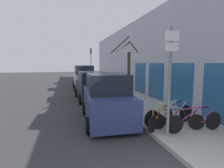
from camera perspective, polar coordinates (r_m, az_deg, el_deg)
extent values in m
plane|color=#333335|center=(14.21, -6.70, -4.05)|extent=(80.00, 80.00, 0.00)
cube|color=#9E9B93|center=(17.42, 0.45, -1.71)|extent=(3.20, 32.00, 0.15)
cube|color=#B2B7C1|center=(17.78, 5.97, 8.69)|extent=(0.20, 32.00, 6.50)
cube|color=#26598C|center=(8.49, 32.27, -2.80)|extent=(0.03, 2.07, 2.53)
cube|color=#26598C|center=(10.53, 21.28, -0.51)|extent=(0.03, 2.07, 2.53)
cube|color=#26598C|center=(12.83, 14.04, 1.01)|extent=(0.03, 2.07, 2.53)
cube|color=#26598C|center=(15.29, 9.06, 2.05)|extent=(0.03, 2.07, 2.53)
cylinder|color=gray|center=(6.22, 18.20, 0.29)|extent=(0.10, 0.10, 3.72)
cube|color=white|center=(6.19, 19.08, 14.65)|extent=(0.50, 0.02, 0.32)
cube|color=white|center=(6.15, 18.94, 11.38)|extent=(0.48, 0.02, 0.27)
cylinder|color=black|center=(6.81, 19.79, -12.31)|extent=(0.69, 0.05, 0.69)
cylinder|color=black|center=(7.81, 30.14, -10.37)|extent=(0.69, 0.05, 0.69)
cylinder|color=#8C1E72|center=(7.06, 24.15, -9.09)|extent=(0.93, 0.06, 0.57)
cylinder|color=#8C1E72|center=(7.05, 24.78, -7.11)|extent=(1.08, 0.06, 0.09)
cylinder|color=#8C1E72|center=(7.40, 27.47, -8.75)|extent=(0.20, 0.04, 0.50)
cylinder|color=#8C1E72|center=(7.61, 28.55, -10.50)|extent=(0.58, 0.04, 0.08)
cylinder|color=#8C1E72|center=(7.60, 29.12, -8.66)|extent=(0.44, 0.04, 0.55)
cylinder|color=#8C1E72|center=(6.76, 20.48, -9.85)|extent=(0.20, 0.04, 0.60)
cube|color=black|center=(7.39, 28.07, -6.71)|extent=(0.20, 0.08, 0.04)
cylinder|color=#99999E|center=(6.73, 21.18, -7.36)|extent=(0.03, 0.44, 0.02)
cylinder|color=black|center=(7.09, 14.79, -11.74)|extent=(0.58, 0.22, 0.60)
cylinder|color=black|center=(7.51, 25.84, -11.14)|extent=(0.58, 0.22, 0.60)
cylinder|color=black|center=(7.14, 19.18, -9.43)|extent=(0.78, 0.28, 0.50)
cylinder|color=black|center=(7.10, 19.81, -7.77)|extent=(0.91, 0.32, 0.08)
cylinder|color=black|center=(7.29, 22.76, -9.43)|extent=(0.18, 0.09, 0.43)
cylinder|color=black|center=(7.41, 24.01, -11.10)|extent=(0.49, 0.18, 0.07)
cylinder|color=black|center=(7.38, 24.63, -9.50)|extent=(0.37, 0.15, 0.49)
cylinder|color=black|center=(7.03, 15.44, -9.74)|extent=(0.18, 0.08, 0.52)
cube|color=black|center=(7.25, 23.39, -7.65)|extent=(0.21, 0.14, 0.04)
cylinder|color=#99999E|center=(6.97, 16.09, -7.70)|extent=(0.16, 0.43, 0.02)
cylinder|color=black|center=(6.71, 13.02, -12.71)|extent=(0.53, 0.37, 0.62)
cylinder|color=black|center=(7.96, 18.11, -9.74)|extent=(0.53, 0.37, 0.62)
cylinder|color=orange|center=(7.09, 15.22, -9.30)|extent=(0.70, 0.48, 0.51)
cylinder|color=orange|center=(7.09, 15.54, -7.49)|extent=(0.81, 0.55, 0.08)
cylinder|color=orange|center=(7.50, 16.84, -8.63)|extent=(0.17, 0.13, 0.44)
cylinder|color=orange|center=(7.73, 17.35, -10.03)|extent=(0.44, 0.30, 0.07)
cylinder|color=orange|center=(7.73, 17.64, -8.37)|extent=(0.34, 0.24, 0.49)
cylinder|color=orange|center=(6.69, 13.39, -10.42)|extent=(0.16, 0.12, 0.53)
cube|color=black|center=(7.51, 17.14, -6.77)|extent=(0.21, 0.18, 0.04)
cylinder|color=#99999E|center=(6.68, 13.75, -8.13)|extent=(0.26, 0.38, 0.02)
cylinder|color=black|center=(7.16, 12.88, -11.02)|extent=(0.71, 0.16, 0.71)
cylinder|color=black|center=(8.37, 22.85, -8.76)|extent=(0.71, 0.16, 0.71)
cylinder|color=#B7B7BC|center=(7.50, 17.10, -7.71)|extent=(1.01, 0.22, 0.58)
cylinder|color=#B7B7BC|center=(7.50, 17.68, -5.77)|extent=(1.17, 0.25, 0.09)
cylinder|color=#B7B7BC|center=(7.91, 20.29, -7.28)|extent=(0.22, 0.07, 0.51)
cylinder|color=#B7B7BC|center=(8.14, 21.34, -8.95)|extent=(0.63, 0.14, 0.08)
cylinder|color=#B7B7BC|center=(8.14, 21.87, -7.15)|extent=(0.47, 0.11, 0.57)
cylinder|color=#B7B7BC|center=(7.13, 13.53, -8.58)|extent=(0.22, 0.07, 0.62)
cube|color=black|center=(7.91, 20.84, -5.30)|extent=(0.21, 0.11, 0.04)
cylinder|color=#99999E|center=(7.12, 14.18, -6.12)|extent=(0.10, 0.44, 0.02)
cube|color=navy|center=(8.16, -1.73, -6.70)|extent=(2.09, 4.30, 1.19)
cube|color=black|center=(7.81, -1.53, 0.29)|extent=(1.81, 2.27, 0.85)
cylinder|color=black|center=(9.42, -8.90, -7.76)|extent=(0.25, 0.65, 0.64)
cylinder|color=black|center=(9.70, 2.41, -7.25)|extent=(0.25, 0.65, 0.64)
cylinder|color=black|center=(6.93, -7.62, -13.18)|extent=(0.25, 0.65, 0.64)
cylinder|color=black|center=(7.31, 7.67, -12.10)|extent=(0.25, 0.65, 0.64)
cube|color=black|center=(12.97, -6.79, -1.82)|extent=(2.06, 4.23, 1.10)
cube|color=black|center=(12.70, -6.72, 2.30)|extent=(1.79, 2.23, 0.79)
cylinder|color=black|center=(14.16, -11.50, -2.84)|extent=(0.25, 0.66, 0.65)
cylinder|color=black|center=(14.47, -4.00, -2.51)|extent=(0.25, 0.66, 0.65)
cylinder|color=black|center=(11.64, -10.21, -4.92)|extent=(0.25, 0.66, 0.65)
cylinder|color=black|center=(12.01, -1.17, -4.44)|extent=(0.25, 0.66, 0.65)
cube|color=silver|center=(17.94, -9.14, 1.01)|extent=(1.90, 4.11, 1.37)
cube|color=black|center=(17.69, -9.15, 4.58)|extent=(1.71, 2.14, 0.88)
cylinder|color=black|center=(19.19, -12.31, -0.29)|extent=(0.22, 0.67, 0.67)
cylinder|color=black|center=(19.37, -6.71, -0.11)|extent=(0.22, 0.67, 0.67)
cylinder|color=black|center=(16.67, -11.88, -1.36)|extent=(0.22, 0.67, 0.67)
cylinder|color=black|center=(16.88, -5.46, -1.14)|extent=(0.22, 0.67, 0.67)
cube|color=gray|center=(23.35, -10.24, 2.09)|extent=(1.76, 4.14, 1.18)
cube|color=black|center=(23.12, -10.27, 4.69)|extent=(1.56, 2.16, 0.95)
cylinder|color=black|center=(24.62, -12.41, 1.26)|extent=(0.23, 0.66, 0.66)
cylinder|color=black|center=(24.73, -8.45, 1.37)|extent=(0.23, 0.66, 0.66)
cylinder|color=black|center=(22.08, -12.19, 0.63)|extent=(0.23, 0.66, 0.66)
cylinder|color=black|center=(22.20, -7.79, 0.75)|extent=(0.23, 0.66, 0.66)
cylinder|color=#333338|center=(14.47, 2.78, -1.47)|extent=(0.16, 0.16, 0.86)
cylinder|color=#333338|center=(14.32, 1.72, -1.55)|extent=(0.16, 0.16, 0.86)
cylinder|color=maroon|center=(14.30, 2.27, 1.56)|extent=(0.40, 0.40, 0.68)
sphere|color=tan|center=(14.27, 2.28, 3.39)|extent=(0.23, 0.23, 0.23)
cylinder|color=#3D2D23|center=(9.42, 5.46, 0.86)|extent=(0.16, 0.16, 3.10)
cylinder|color=#3D2D23|center=(9.57, 7.03, 11.96)|extent=(0.61, 0.20, 0.62)
cylinder|color=#3D2D23|center=(8.99, 3.71, 12.04)|extent=(0.89, 0.65, 0.54)
cylinder|color=#3D2D23|center=(9.86, 2.50, 12.53)|extent=(0.75, 1.22, 0.86)
cylinder|color=gray|center=(23.06, -6.88, 6.15)|extent=(0.10, 0.10, 4.50)
cube|color=black|center=(23.01, -6.91, 10.64)|extent=(0.20, 0.16, 0.64)
sphere|color=red|center=(22.94, -6.89, 11.15)|extent=(0.11, 0.11, 0.11)
sphere|color=orange|center=(22.92, -6.88, 10.65)|extent=(0.11, 0.11, 0.11)
sphere|color=green|center=(22.91, -6.87, 10.15)|extent=(0.11, 0.11, 0.11)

